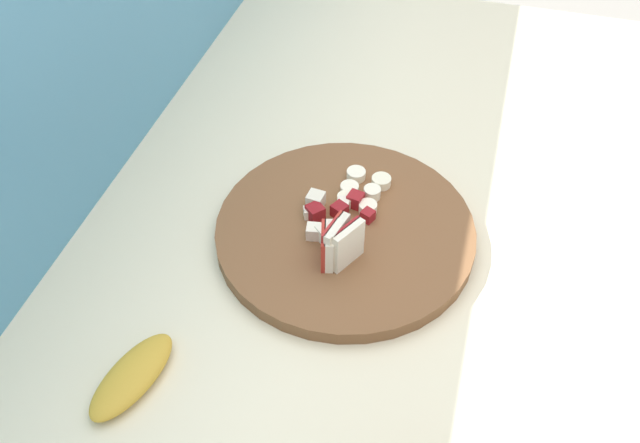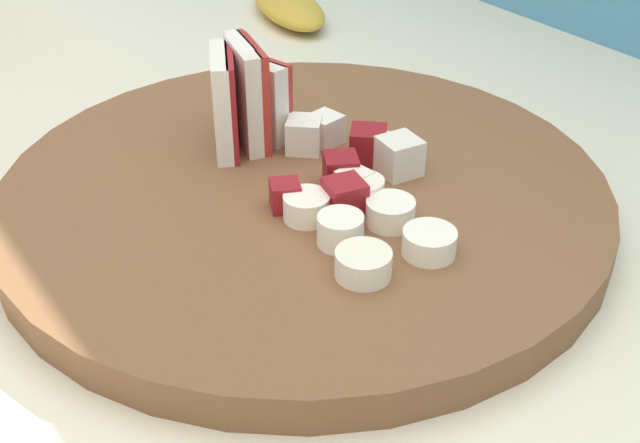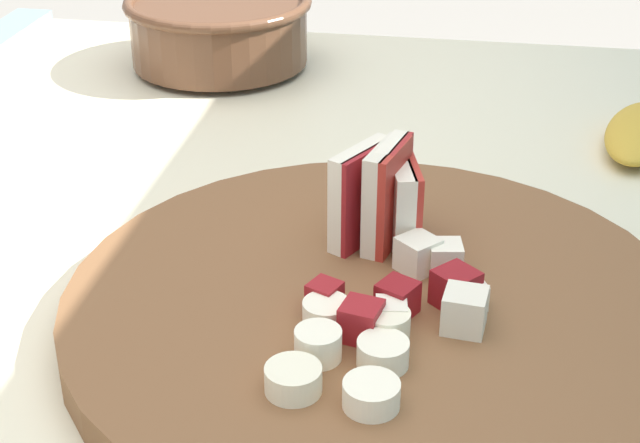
% 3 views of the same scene
% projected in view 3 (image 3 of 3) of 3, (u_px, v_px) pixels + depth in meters
% --- Properties ---
extents(cutting_board, '(0.34, 0.34, 0.02)m').
position_uv_depth(cutting_board, '(376.00, 309.00, 0.53)').
color(cutting_board, brown).
rests_on(cutting_board, tiled_countertop).
extents(apple_wedge_fan, '(0.05, 0.05, 0.06)m').
position_uv_depth(apple_wedge_fan, '(385.00, 197.00, 0.57)').
color(apple_wedge_fan, maroon).
rests_on(apple_wedge_fan, cutting_board).
extents(apple_dice_pile, '(0.10, 0.10, 0.02)m').
position_uv_depth(apple_dice_pile, '(420.00, 291.00, 0.51)').
color(apple_dice_pile, '#EFE5CC').
rests_on(apple_dice_pile, cutting_board).
extents(banana_slice_rows, '(0.09, 0.07, 0.02)m').
position_uv_depth(banana_slice_rows, '(346.00, 352.00, 0.47)').
color(banana_slice_rows, white).
rests_on(banana_slice_rows, cutting_board).
extents(ceramic_bowl, '(0.17, 0.17, 0.07)m').
position_uv_depth(ceramic_bowl, '(219.00, 28.00, 0.89)').
color(ceramic_bowl, brown).
rests_on(ceramic_bowl, tiled_countertop).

